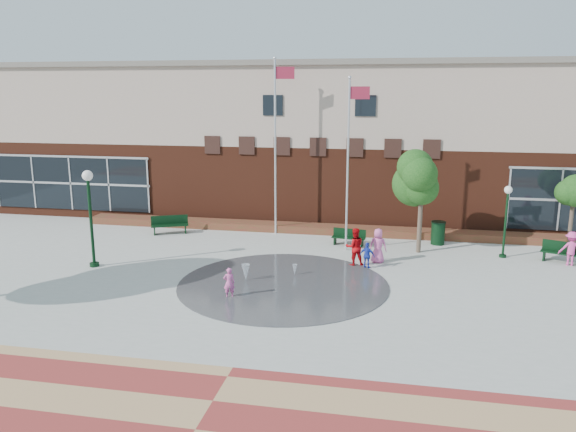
% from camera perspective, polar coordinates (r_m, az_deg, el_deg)
% --- Properties ---
extents(ground, '(120.00, 120.00, 0.00)m').
position_cam_1_polar(ground, '(19.81, -2.26, -9.87)').
color(ground, '#666056').
rests_on(ground, ground).
extents(plaza_concrete, '(46.00, 18.00, 0.01)m').
position_cam_1_polar(plaza_concrete, '(23.47, 0.00, -6.20)').
color(plaza_concrete, '#A8A8A0').
rests_on(plaza_concrete, ground).
extents(paver_band, '(46.00, 6.00, 0.01)m').
position_cam_1_polar(paver_band, '(13.86, -9.39, -20.67)').
color(paver_band, maroon).
rests_on(paver_band, ground).
extents(splash_pad, '(8.40, 8.40, 0.01)m').
position_cam_1_polar(splash_pad, '(22.54, -0.49, -7.00)').
color(splash_pad, '#383A3D').
rests_on(splash_pad, ground).
extents(library_building, '(44.40, 10.40, 9.20)m').
position_cam_1_polar(library_building, '(35.65, 4.21, 7.88)').
color(library_building, '#562516').
rests_on(library_building, ground).
extents(flower_bed, '(26.00, 1.20, 0.40)m').
position_cam_1_polar(flower_bed, '(30.66, 2.74, -1.69)').
color(flower_bed, maroon).
rests_on(flower_bed, ground).
extents(flagpole_left, '(1.07, 0.31, 9.27)m').
position_cam_1_polar(flagpole_left, '(29.58, -1.21, 7.94)').
color(flagpole_left, silver).
rests_on(flagpole_left, ground).
extents(flagpole_right, '(1.00, 0.29, 8.23)m').
position_cam_1_polar(flagpole_right, '(26.52, 6.21, 6.11)').
color(flagpole_right, silver).
rests_on(flagpole_right, ground).
extents(lamp_left, '(0.45, 0.45, 4.27)m').
position_cam_1_polar(lamp_left, '(25.58, -19.48, 0.81)').
color(lamp_left, black).
rests_on(lamp_left, ground).
extents(lamp_right, '(0.36, 0.36, 3.37)m').
position_cam_1_polar(lamp_right, '(27.44, 21.29, 0.23)').
color(lamp_right, black).
rests_on(lamp_right, ground).
extents(bench_left, '(2.01, 1.30, 0.99)m').
position_cam_1_polar(bench_left, '(30.91, -11.91, -1.23)').
color(bench_left, black).
rests_on(bench_left, ground).
extents(bench_mid, '(1.71, 0.70, 0.83)m').
position_cam_1_polar(bench_mid, '(28.16, 6.17, -2.49)').
color(bench_mid, black).
rests_on(bench_mid, ground).
extents(bench_right, '(1.95, 1.20, 0.95)m').
position_cam_1_polar(bench_right, '(28.06, 26.19, -3.72)').
color(bench_right, black).
rests_on(bench_right, ground).
extents(trash_can, '(0.72, 0.72, 1.19)m').
position_cam_1_polar(trash_can, '(29.12, 14.99, -1.67)').
color(trash_can, black).
rests_on(trash_can, ground).
extents(tree_mid, '(3.01, 3.01, 5.08)m').
position_cam_1_polar(tree_mid, '(26.84, 13.48, 3.98)').
color(tree_mid, '#47382D').
rests_on(tree_mid, ground).
extents(tree_small_right, '(2.08, 2.08, 3.55)m').
position_cam_1_polar(tree_small_right, '(30.49, 27.04, 1.84)').
color(tree_small_right, '#47382D').
rests_on(tree_small_right, ground).
extents(water_jet_a, '(0.35, 0.35, 0.67)m').
position_cam_1_polar(water_jet_a, '(23.04, -4.30, -6.61)').
color(water_jet_a, white).
rests_on(water_jet_a, ground).
extents(water_jet_b, '(0.20, 0.20, 0.45)m').
position_cam_1_polar(water_jet_b, '(23.64, 0.69, -6.07)').
color(water_jet_b, white).
rests_on(water_jet_b, ground).
extents(child_splash, '(0.49, 0.40, 1.16)m').
position_cam_1_polar(child_splash, '(21.15, -6.00, -6.76)').
color(child_splash, '#E35AA7').
rests_on(child_splash, ground).
extents(adult_red, '(0.99, 0.87, 1.70)m').
position_cam_1_polar(adult_red, '(24.90, 6.78, -3.13)').
color(adult_red, '#BF080E').
rests_on(adult_red, ground).
extents(adult_pink, '(0.81, 0.56, 1.58)m').
position_cam_1_polar(adult_pink, '(25.43, 9.13, -3.01)').
color(adult_pink, '#DF60A5').
rests_on(adult_pink, ground).
extents(child_blue, '(0.74, 0.47, 1.16)m').
position_cam_1_polar(child_blue, '(24.62, 8.05, -4.01)').
color(child_blue, '#233AC0').
rests_on(child_blue, ground).
extents(person_bench, '(1.04, 0.65, 1.54)m').
position_cam_1_polar(person_bench, '(27.71, 26.81, -2.98)').
color(person_bench, '#E5429D').
rests_on(person_bench, ground).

